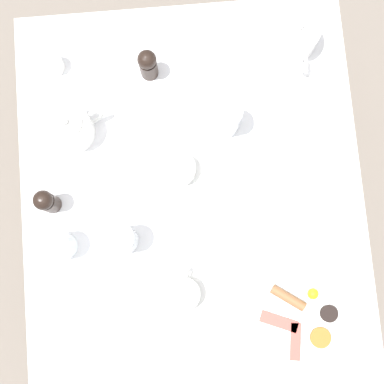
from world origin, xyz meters
TOP-DOWN VIEW (x-y plane):
  - ground_plane at (0.00, 0.00)m, footprint 8.00×8.00m
  - table at (0.00, 0.00)m, footprint 0.97×1.13m
  - breakfast_plate at (-0.28, 0.36)m, footprint 0.26×0.26m
  - teapot_near at (-0.33, -0.42)m, footprint 0.12×0.22m
  - teapot_far at (0.32, -0.20)m, footprint 0.21×0.12m
  - teacup_with_saucer_left at (0.03, -0.06)m, footprint 0.13×0.13m
  - teacup_with_saucer_right at (0.05, 0.28)m, footprint 0.13×0.13m
  - water_glass_tall at (-0.11, -0.19)m, footprint 0.08×0.08m
  - water_glass_short at (0.37, 0.12)m, footprint 0.08×0.08m
  - wine_glass_spare at (0.20, 0.12)m, footprint 0.08×0.08m
  - creamer_jug at (0.37, -0.40)m, footprint 0.08×0.06m
  - pepper_grinder at (0.40, 0.00)m, footprint 0.05×0.05m
  - salt_grinder at (0.09, -0.36)m, footprint 0.05×0.05m
  - fork_by_plate at (0.27, 0.32)m, footprint 0.17×0.04m
  - knife_by_plate at (-0.33, 0.09)m, footprint 0.23×0.06m

SIDE VIEW (x-z plane):
  - ground_plane at x=0.00m, z-range 0.00..0.00m
  - table at x=0.00m, z-range 0.30..1.04m
  - fork_by_plate at x=0.27m, z-range 0.73..0.74m
  - knife_by_plate at x=-0.33m, z-range 0.73..0.74m
  - breakfast_plate at x=-0.28m, z-range 0.72..0.76m
  - teacup_with_saucer_right at x=0.05m, z-range 0.73..0.79m
  - teacup_with_saucer_left at x=0.03m, z-range 0.73..0.79m
  - creamer_jug at x=0.37m, z-range 0.73..0.79m
  - water_glass_short at x=0.37m, z-range 0.73..0.84m
  - teapot_near at x=-0.33m, z-range 0.72..0.86m
  - teapot_far at x=0.32m, z-range 0.72..0.86m
  - pepper_grinder at x=0.40m, z-range 0.74..0.86m
  - salt_grinder at x=0.09m, z-range 0.74..0.86m
  - wine_glass_spare at x=0.20m, z-range 0.73..0.87m
  - water_glass_tall at x=-0.11m, z-range 0.73..0.88m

